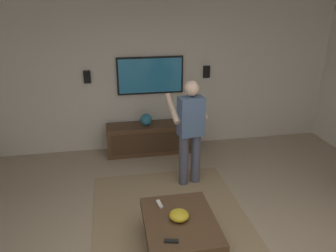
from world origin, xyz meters
The scene contains 12 objects.
wall_back_tv centered at (3.15, 0.00, 1.44)m, with size 0.10×7.29×2.88m, color silver.
area_rug centered at (0.42, 0.02, 0.01)m, with size 3.12×2.01×0.01m, color #9E8460.
coffee_table centered at (0.22, 0.02, 0.30)m, with size 1.00×0.80×0.40m.
media_console centered at (2.81, -0.04, 0.28)m, with size 0.45×1.70×0.55m.
tv centered at (3.05, -0.04, 1.41)m, with size 0.05×1.20×0.68m.
person_standing centered at (1.61, -0.43, 0.93)m, with size 0.59×0.60×1.64m.
bowl centered at (0.23, 0.03, 0.45)m, with size 0.22×0.22×0.10m, color gold.
remote_white centered at (0.54, 0.20, 0.41)m, with size 0.15×0.04×0.02m, color white.
remote_black centered at (-0.11, 0.19, 0.41)m, with size 0.15×0.04×0.02m, color black.
vase_round centered at (2.79, 0.09, 0.66)m, with size 0.22×0.22×0.22m, color teal.
wall_speaker_left centered at (3.07, -1.10, 1.43)m, with size 0.06×0.12×0.22m, color black.
wall_speaker_right centered at (3.07, 1.08, 1.42)m, with size 0.06×0.12×0.22m, color black.
Camera 1 is at (-2.69, 0.70, 2.70)m, focal length 34.64 mm.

